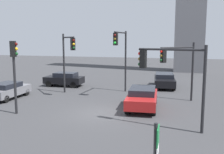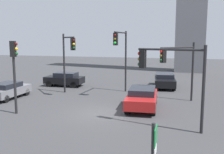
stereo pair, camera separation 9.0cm
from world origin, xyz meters
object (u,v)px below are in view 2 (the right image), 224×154
traffic_light_0 (170,69)px  car_5 (8,90)px  car_0 (65,79)px  car_3 (142,97)px  traffic_light_1 (68,52)px  traffic_light_3 (121,49)px  traffic_light_2 (178,61)px  traffic_light_4 (14,63)px  car_2 (165,80)px

traffic_light_0 → car_5: size_ratio=1.14×
car_0 → car_3: (9.16, -6.42, 0.02)m
traffic_light_1 → traffic_light_3: bearing=63.0°
car_3 → traffic_light_2: bearing=128.1°
traffic_light_4 → car_0: size_ratio=1.18×
traffic_light_0 → traffic_light_2: 5.76m
traffic_light_1 → traffic_light_2: 9.18m
car_0 → car_2: car_0 is taller
traffic_light_2 → car_2: traffic_light_2 is taller
car_0 → traffic_light_1: bearing=119.1°
traffic_light_1 → car_0: traffic_light_1 is taller
car_0 → car_5: 6.68m
car_0 → car_2: (9.99, 2.29, -0.01)m
traffic_light_3 → car_3: 5.77m
car_3 → car_5: (-11.07, 0.02, -0.08)m
traffic_light_3 → car_5: 9.99m
car_2 → car_5: bearing=-60.7°
traffic_light_0 → car_2: bearing=-72.1°
traffic_light_4 → car_3: 8.81m
traffic_light_4 → car_5: 5.59m
traffic_light_1 → car_5: 5.80m
traffic_light_0 → car_0: traffic_light_0 is taller
car_0 → car_5: size_ratio=1.01×
car_5 → car_3: bearing=-90.4°
traffic_light_2 → car_5: (-13.34, -2.10, -2.49)m
traffic_light_4 → car_3: (7.65, 3.56, -2.52)m
car_3 → car_5: 11.07m
car_0 → car_2: bearing=-169.4°
traffic_light_3 → traffic_light_4: 9.20m
car_3 → traffic_light_3: bearing=-152.9°
traffic_light_2 → car_0: size_ratio=1.15×
car_2 → car_5: 14.74m
traffic_light_2 → traffic_light_0: bearing=40.6°
car_0 → traffic_light_2: bearing=157.1°
traffic_light_2 → traffic_light_4: traffic_light_4 is taller
traffic_light_1 → car_0: (-2.27, 3.73, -2.94)m
traffic_light_2 → car_5: size_ratio=1.15×
traffic_light_1 → traffic_light_2: size_ratio=1.16×
car_0 → traffic_light_3: bearing=158.1°
traffic_light_4 → car_2: bearing=35.9°
car_2 → traffic_light_4: bearing=-41.5°
traffic_light_1 → car_5: (-4.19, -2.67, -3.00)m
traffic_light_3 → car_5: bearing=-62.1°
traffic_light_4 → car_0: (-1.50, 9.98, -2.54)m
traffic_light_0 → traffic_light_4: size_ratio=0.96×
traffic_light_2 → traffic_light_3: bearing=-69.1°
car_2 → car_5: (-11.91, -8.69, -0.05)m
traffic_light_0 → car_3: 4.84m
traffic_light_0 → traffic_light_3: size_ratio=0.81×
traffic_light_4 → car_5: size_ratio=1.18×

